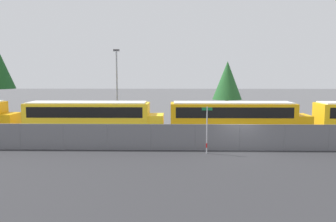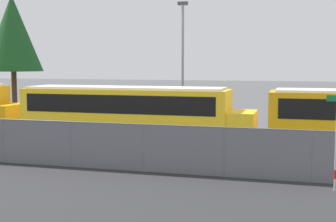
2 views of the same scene
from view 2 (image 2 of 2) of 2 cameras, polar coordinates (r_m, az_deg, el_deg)
The scene contains 3 objects.
school_bus_2 at distance 23.15m, azimuth -4.66°, elevation -0.04°, with size 11.66×2.45×2.99m.
light_pole at distance 28.40m, azimuth 1.80°, elevation 6.12°, with size 0.60×0.24×7.81m.
tree_1 at distance 42.49m, azimuth -18.43°, elevation 8.98°, with size 5.00×5.00×9.98m.
Camera 2 is at (-3.59, -16.66, 4.10)m, focal length 50.00 mm.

